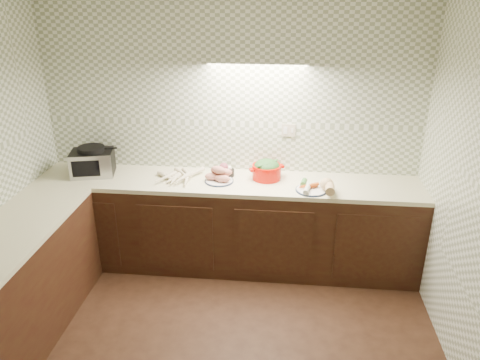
# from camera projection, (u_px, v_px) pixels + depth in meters

# --- Properties ---
(room) EXTENTS (3.60, 3.60, 2.60)m
(room) POSITION_uv_depth(u_px,v_px,m) (193.00, 167.00, 2.71)
(room) COLOR black
(room) RESTS_ON ground
(counter) EXTENTS (3.60, 3.60, 0.90)m
(counter) POSITION_uv_depth(u_px,v_px,m) (134.00, 266.00, 3.86)
(counter) COLOR black
(counter) RESTS_ON ground
(toaster_oven) EXTENTS (0.45, 0.38, 0.28)m
(toaster_oven) POSITION_uv_depth(u_px,v_px,m) (93.00, 162.00, 4.46)
(toaster_oven) COLOR black
(toaster_oven) RESTS_ON counter
(parsnip_pile) EXTENTS (0.39, 0.42, 0.08)m
(parsnip_pile) POSITION_uv_depth(u_px,v_px,m) (180.00, 175.00, 4.41)
(parsnip_pile) COLOR beige
(parsnip_pile) RESTS_ON counter
(sweet_potato_plate) EXTENTS (0.28, 0.27, 0.16)m
(sweet_potato_plate) POSITION_uv_depth(u_px,v_px,m) (219.00, 176.00, 4.33)
(sweet_potato_plate) COLOR #16203A
(sweet_potato_plate) RESTS_ON counter
(onion_bowl) EXTENTS (0.17, 0.17, 0.13)m
(onion_bowl) POSITION_uv_depth(u_px,v_px,m) (225.00, 171.00, 4.46)
(onion_bowl) COLOR black
(onion_bowl) RESTS_ON counter
(dutch_oven) EXTENTS (0.36, 0.36, 0.19)m
(dutch_oven) POSITION_uv_depth(u_px,v_px,m) (267.00, 169.00, 4.38)
(dutch_oven) COLOR #C70B00
(dutch_oven) RESTS_ON counter
(veg_plate) EXTENTS (0.36, 0.30, 0.13)m
(veg_plate) POSITION_uv_depth(u_px,v_px,m) (319.00, 186.00, 4.13)
(veg_plate) COLOR #16203A
(veg_plate) RESTS_ON counter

